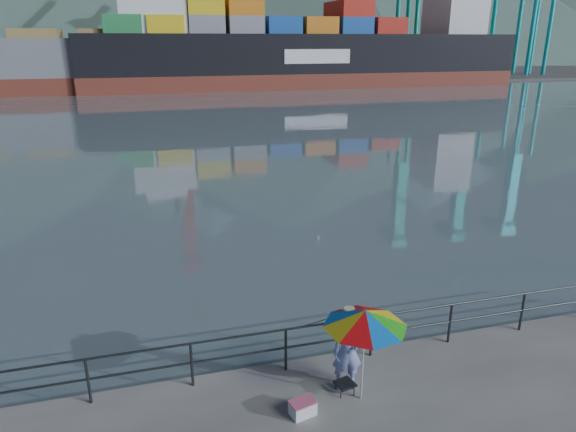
% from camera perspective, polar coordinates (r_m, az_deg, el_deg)
% --- Properties ---
extents(harbor_water, '(500.00, 280.00, 0.00)m').
position_cam_1_polar(harbor_water, '(137.61, -15.58, 15.51)').
color(harbor_water, slate).
rests_on(harbor_water, ground).
extents(far_dock, '(200.00, 40.00, 0.40)m').
position_cam_1_polar(far_dock, '(101.32, -9.41, 14.91)').
color(far_dock, '#514F4C').
rests_on(far_dock, ground).
extents(guardrail, '(22.00, 0.06, 1.03)m').
position_cam_1_polar(guardrail, '(11.19, -5.37, -15.26)').
color(guardrail, '#2D3033').
rests_on(guardrail, ground).
extents(container_stacks, '(58.00, 8.40, 7.80)m').
position_cam_1_polar(container_stacks, '(107.48, 3.65, 16.86)').
color(container_stacks, '#194CA5').
rests_on(container_stacks, ground).
extents(fisherman, '(0.67, 0.50, 1.69)m').
position_cam_1_polar(fisherman, '(10.77, 6.63, -14.75)').
color(fisherman, navy).
rests_on(fisherman, ground).
extents(beach_umbrella, '(1.96, 1.96, 1.99)m').
position_cam_1_polar(beach_umbrella, '(9.99, 8.58, -11.18)').
color(beach_umbrella, white).
rests_on(beach_umbrella, ground).
extents(folding_stool, '(0.43, 0.43, 0.24)m').
position_cam_1_polar(folding_stool, '(11.04, 6.35, -18.39)').
color(folding_stool, black).
rests_on(folding_stool, ground).
extents(cooler_bag, '(0.53, 0.42, 0.27)m').
position_cam_1_polar(cooler_bag, '(10.47, 1.64, -20.60)').
color(cooler_bag, silver).
rests_on(cooler_bag, ground).
extents(fishing_rod, '(0.20, 1.67, 1.18)m').
position_cam_1_polar(fishing_rod, '(11.97, 2.20, -15.67)').
color(fishing_rod, black).
rests_on(fishing_rod, ground).
extents(bulk_carrier, '(48.29, 8.36, 14.50)m').
position_cam_1_polar(bulk_carrier, '(79.80, -24.50, 15.50)').
color(bulk_carrier, maroon).
rests_on(bulk_carrier, ground).
extents(container_ship, '(67.05, 11.17, 18.10)m').
position_cam_1_polar(container_ship, '(84.05, 3.16, 18.28)').
color(container_ship, maroon).
rests_on(container_ship, ground).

